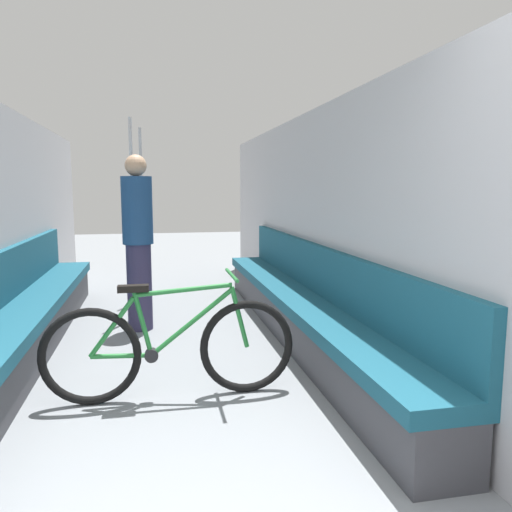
% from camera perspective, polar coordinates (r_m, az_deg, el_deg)
% --- Properties ---
extents(wall_right, '(0.10, 9.36, 2.18)m').
position_cam_1_polar(wall_right, '(4.47, 9.26, 3.42)').
color(wall_right, '#B2B2B7').
rests_on(wall_right, ground).
extents(bench_seat_row_left, '(0.46, 5.00, 0.89)m').
position_cam_1_polar(bench_seat_row_left, '(4.67, -25.12, -6.92)').
color(bench_seat_row_left, '#3D3D42').
rests_on(bench_seat_row_left, ground).
extents(bench_seat_row_right, '(0.46, 5.00, 0.89)m').
position_cam_1_polar(bench_seat_row_right, '(4.74, 5.16, -6.01)').
color(bench_seat_row_right, '#3D3D42').
rests_on(bench_seat_row_right, ground).
extents(bicycle, '(1.70, 0.46, 0.85)m').
position_cam_1_polar(bicycle, '(3.46, -9.73, -10.37)').
color(bicycle, black).
rests_on(bicycle, ground).
extents(grab_pole_near, '(0.08, 0.08, 2.16)m').
position_cam_1_polar(grab_pole_near, '(6.44, -12.85, 4.28)').
color(grab_pole_near, gray).
rests_on(grab_pole_near, ground).
extents(grab_pole_far, '(0.08, 0.08, 2.16)m').
position_cam_1_polar(grab_pole_far, '(5.52, -13.86, 3.70)').
color(grab_pole_far, gray).
rests_on(grab_pole_far, ground).
extents(passenger_standing, '(0.30, 0.30, 1.74)m').
position_cam_1_polar(passenger_standing, '(5.08, -13.33, 1.73)').
color(passenger_standing, '#332D4C').
rests_on(passenger_standing, ground).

